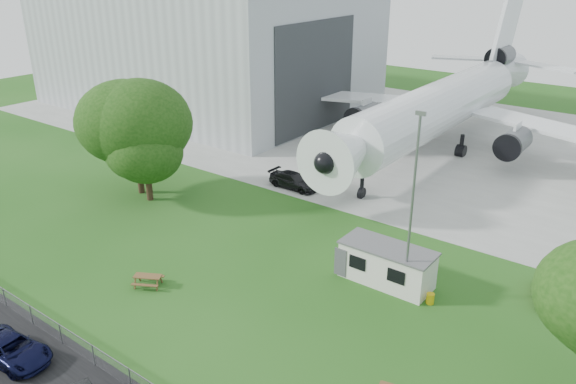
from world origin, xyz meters
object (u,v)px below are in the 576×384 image
Objects in this scene: site_cabin at (387,265)px; picnic_west at (149,286)px; hangar at (206,37)px; airliner at (444,103)px.

site_cabin is 3.75× the size of picnic_west.
hangar is 51.13m from picnic_west.
airliner is at bearing -0.22° from hangar.
hangar is 23.89× the size of picnic_west.
site_cabin is (8.43, -28.69, -3.96)m from airliner.
airliner is (35.97, -0.14, -4.14)m from hangar.
picnic_west is (32.13, -38.64, -9.41)m from hangar.
airliner reaches higher than site_cabin.
picnic_west is at bearing -95.69° from airliner.
hangar is at bearing 147.01° from site_cabin.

